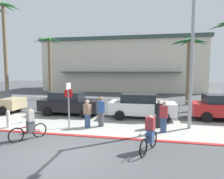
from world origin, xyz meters
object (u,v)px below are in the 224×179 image
object	(u,v)px
car_black_1	(70,103)
pedestrian_1	(87,115)
bollard_0	(8,119)
cyclist_black_0	(150,134)
stop_sign_bike_lane	(69,99)
streetlight_curb	(193,51)
palm_tree_1	(4,29)
car_white_2	(141,106)
pedestrian_0	(159,115)
palm_tree_3	(189,52)
pedestrian_2	(164,118)
palm_tree_2	(49,53)
cyclist_red_1	(30,125)
pedestrian_3	(101,113)

from	to	relation	value
car_black_1	pedestrian_1	xyz separation A→B (m)	(2.31, -2.92, -0.14)
bollard_0	cyclist_black_0	xyz separation A→B (m)	(7.91, -1.78, 0.18)
stop_sign_bike_lane	streetlight_curb	distance (m)	7.24
stop_sign_bike_lane	palm_tree_1	size ratio (longest dim) A/B	0.25
bollard_0	car_white_2	distance (m)	8.22
pedestrian_0	car_black_1	bearing A→B (deg)	160.28
streetlight_curb	palm_tree_3	world-z (taller)	streetlight_curb
palm_tree_1	pedestrian_2	size ratio (longest dim) A/B	6.13
palm_tree_2	palm_tree_3	xyz separation A→B (m)	(14.65, -1.24, -0.29)
cyclist_black_0	cyclist_red_1	bearing A→B (deg)	176.81
streetlight_curb	palm_tree_1	world-z (taller)	palm_tree_1
car_white_2	pedestrian_2	size ratio (longest dim) A/B	2.67
palm_tree_3	pedestrian_3	size ratio (longest dim) A/B	3.56
palm_tree_1	car_black_1	distance (m)	11.97
palm_tree_1	car_white_2	distance (m)	16.29
streetlight_curb	cyclist_red_1	size ratio (longest dim) A/B	4.88
car_black_1	palm_tree_2	bearing A→B (deg)	126.88
cyclist_black_0	pedestrian_1	xyz separation A→B (m)	(-3.52, 2.75, 0.03)
palm_tree_1	pedestrian_1	bearing A→B (deg)	-33.82
palm_tree_2	stop_sign_bike_lane	bearing A→B (deg)	-57.20
stop_sign_bike_lane	car_black_1	bearing A→B (deg)	112.20
car_white_2	pedestrian_1	xyz separation A→B (m)	(-2.93, -2.78, -0.14)
car_white_2	pedestrian_2	world-z (taller)	car_white_2
stop_sign_bike_lane	palm_tree_1	xyz separation A→B (m)	(-10.21, 7.81, 5.76)
pedestrian_2	pedestrian_3	xyz separation A→B (m)	(-3.49, 0.45, 0.06)
palm_tree_3	car_black_1	xyz separation A→B (m)	(-9.24, -5.97, -4.05)
palm_tree_3	pedestrian_2	bearing A→B (deg)	-106.64
car_white_2	pedestrian_0	xyz separation A→B (m)	(1.07, -2.12, -0.11)
stop_sign_bike_lane	palm_tree_3	world-z (taller)	palm_tree_3
bollard_0	car_black_1	size ratio (longest dim) A/B	0.23
pedestrian_1	pedestrian_2	bearing A→B (deg)	-1.95
stop_sign_bike_lane	pedestrian_3	xyz separation A→B (m)	(1.73, 0.60, -0.86)
bollard_0	streetlight_curb	size ratio (longest dim) A/B	0.13
palm_tree_3	car_white_2	size ratio (longest dim) A/B	1.42
stop_sign_bike_lane	pedestrian_1	bearing A→B (deg)	16.52
stop_sign_bike_lane	palm_tree_3	xyz separation A→B (m)	(7.92, 9.19, 3.24)
streetlight_curb	pedestrian_2	size ratio (longest dim) A/B	4.54
bollard_0	pedestrian_2	world-z (taller)	pedestrian_2
stop_sign_bike_lane	pedestrian_3	bearing A→B (deg)	19.16
streetlight_curb	cyclist_black_0	world-z (taller)	streetlight_curb
cyclist_black_0	pedestrian_2	xyz separation A→B (m)	(0.70, 2.61, 0.07)
cyclist_red_1	pedestrian_3	world-z (taller)	pedestrian_3
palm_tree_3	car_black_1	bearing A→B (deg)	-147.14
stop_sign_bike_lane	cyclist_red_1	xyz separation A→B (m)	(-1.06, -2.14, -0.98)
palm_tree_2	pedestrian_3	size ratio (longest dim) A/B	3.98
streetlight_curb	palm_tree_1	size ratio (longest dim) A/B	0.74
pedestrian_2	pedestrian_0	bearing A→B (deg)	105.83
streetlight_curb	car_black_1	xyz separation A→B (m)	(-8.01, 2.30, -3.41)
streetlight_curb	palm_tree_3	size ratio (longest dim) A/B	1.20
pedestrian_2	streetlight_curb	bearing A→B (deg)	27.52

